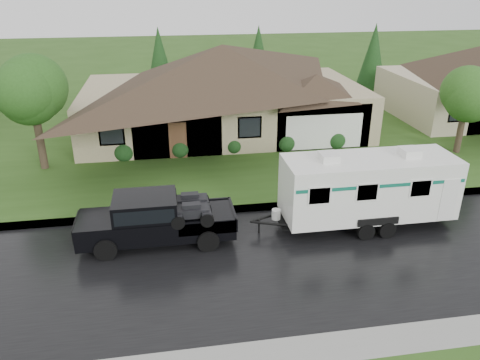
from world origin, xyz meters
name	(u,v)px	position (x,y,z in m)	size (l,w,h in m)	color
ground	(219,238)	(0.00, 0.00, 0.00)	(140.00, 140.00, 0.00)	#2C4E18
road	(226,265)	(0.00, -2.00, 0.01)	(140.00, 8.00, 0.01)	black
curb	(213,211)	(0.00, 2.25, 0.07)	(140.00, 0.50, 0.15)	gray
lawn	(193,127)	(0.00, 15.00, 0.07)	(140.00, 26.00, 0.15)	#2C4E18
house_main	(227,79)	(2.29, 13.84, 3.59)	(19.44, 10.80, 6.90)	#9A8D68
tree_left_green	(31,91)	(-8.51, 8.64, 4.35)	(3.66, 3.66, 6.06)	#382B1E
tree_right_green	(467,95)	(15.08, 7.29, 3.55)	(2.97, 2.97, 4.91)	#382B1E
shrub_row	(234,145)	(2.00, 9.30, 0.65)	(13.60, 1.00, 1.00)	#143814
pickup_truck	(154,218)	(-2.57, 0.12, 1.08)	(6.05, 2.30, 2.02)	black
travel_trailer	(368,186)	(6.24, 0.12, 1.78)	(7.46, 2.62, 3.35)	white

